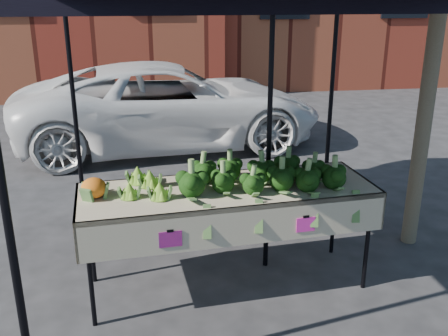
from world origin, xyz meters
TOP-DOWN VIEW (x-y plane):
  - ground at (0.00, 0.00)m, footprint 90.00×90.00m
  - table at (-0.17, 0.11)m, footprint 2.46×1.01m
  - canopy at (-0.12, 0.46)m, footprint 3.16×3.16m
  - broccoli_heap at (0.11, 0.14)m, footprint 1.36×0.56m
  - romanesco_cluster at (-0.83, 0.15)m, footprint 0.42×0.56m
  - cauliflower_pair at (-1.22, 0.06)m, footprint 0.19×0.19m
  - street_tree at (1.78, 0.64)m, footprint 2.16×2.16m

SIDE VIEW (x-z plane):
  - ground at x=0.00m, z-range 0.00..0.00m
  - table at x=-0.17m, z-range 0.00..0.90m
  - cauliflower_pair at x=-1.22m, z-range 0.90..1.07m
  - romanesco_cluster at x=-0.83m, z-range 0.90..1.09m
  - broccoli_heap at x=0.11m, z-range 0.90..1.15m
  - canopy at x=-0.12m, z-range 0.00..2.74m
  - street_tree at x=1.78m, z-range 0.00..4.25m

